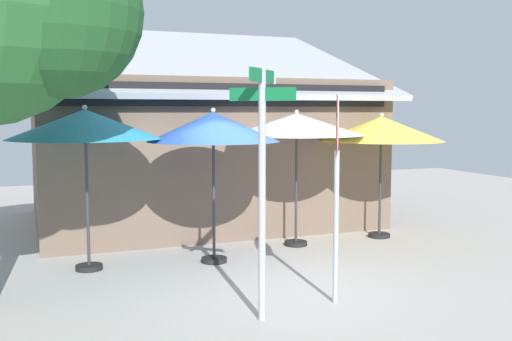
{
  "coord_description": "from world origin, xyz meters",
  "views": [
    {
      "loc": [
        -3.51,
        -8.02,
        2.6
      ],
      "look_at": [
        0.1,
        1.2,
        1.6
      ],
      "focal_mm": 41.79,
      "sensor_mm": 36.0,
      "label": 1
    }
  ],
  "objects_px": {
    "patio_umbrella_teal_left": "(85,125)",
    "patio_umbrella_royal_blue_center": "(213,128)",
    "stop_sign": "(337,156)",
    "patio_umbrella_mustard_far_right": "(381,129)",
    "patio_umbrella_ivory_right": "(297,125)",
    "street_sign_post": "(262,169)"
  },
  "relations": [
    {
      "from": "patio_umbrella_ivory_right",
      "to": "patio_umbrella_royal_blue_center",
      "type": "bearing_deg",
      "value": -160.68
    },
    {
      "from": "street_sign_post",
      "to": "stop_sign",
      "type": "height_order",
      "value": "street_sign_post"
    },
    {
      "from": "patio_umbrella_teal_left",
      "to": "patio_umbrella_royal_blue_center",
      "type": "bearing_deg",
      "value": -7.63
    },
    {
      "from": "patio_umbrella_teal_left",
      "to": "stop_sign",
      "type": "bearing_deg",
      "value": -45.09
    },
    {
      "from": "patio_umbrella_teal_left",
      "to": "patio_umbrella_ivory_right",
      "type": "height_order",
      "value": "patio_umbrella_teal_left"
    },
    {
      "from": "patio_umbrella_mustard_far_right",
      "to": "street_sign_post",
      "type": "bearing_deg",
      "value": -138.19
    },
    {
      "from": "stop_sign",
      "to": "patio_umbrella_royal_blue_center",
      "type": "height_order",
      "value": "stop_sign"
    },
    {
      "from": "street_sign_post",
      "to": "patio_umbrella_ivory_right",
      "type": "bearing_deg",
      "value": 59.09
    },
    {
      "from": "street_sign_post",
      "to": "patio_umbrella_mustard_far_right",
      "type": "bearing_deg",
      "value": 41.81
    },
    {
      "from": "patio_umbrella_ivory_right",
      "to": "stop_sign",
      "type": "bearing_deg",
      "value": -106.3
    },
    {
      "from": "stop_sign",
      "to": "patio_umbrella_ivory_right",
      "type": "xyz_separation_m",
      "value": [
        0.97,
        3.32,
        0.32
      ]
    },
    {
      "from": "patio_umbrella_royal_blue_center",
      "to": "patio_umbrella_ivory_right",
      "type": "bearing_deg",
      "value": 19.32
    },
    {
      "from": "patio_umbrella_royal_blue_center",
      "to": "patio_umbrella_mustard_far_right",
      "type": "xyz_separation_m",
      "value": [
        3.77,
        0.7,
        -0.09
      ]
    },
    {
      "from": "patio_umbrella_mustard_far_right",
      "to": "patio_umbrella_teal_left",
      "type": "bearing_deg",
      "value": -175.82
    },
    {
      "from": "street_sign_post",
      "to": "patio_umbrella_teal_left",
      "type": "bearing_deg",
      "value": 118.81
    },
    {
      "from": "patio_umbrella_teal_left",
      "to": "patio_umbrella_mustard_far_right",
      "type": "relative_size",
      "value": 1.05
    },
    {
      "from": "stop_sign",
      "to": "patio_umbrella_royal_blue_center",
      "type": "xyz_separation_m",
      "value": [
        -0.88,
        2.67,
        0.31
      ]
    },
    {
      "from": "stop_sign",
      "to": "patio_umbrella_royal_blue_center",
      "type": "distance_m",
      "value": 2.83
    },
    {
      "from": "patio_umbrella_teal_left",
      "to": "patio_umbrella_ivory_right",
      "type": "distance_m",
      "value": 3.93
    },
    {
      "from": "street_sign_post",
      "to": "patio_umbrella_mustard_far_right",
      "type": "distance_m",
      "value": 5.46
    },
    {
      "from": "street_sign_post",
      "to": "patio_umbrella_teal_left",
      "type": "relative_size",
      "value": 1.16
    },
    {
      "from": "stop_sign",
      "to": "patio_umbrella_mustard_far_right",
      "type": "relative_size",
      "value": 1.11
    }
  ]
}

